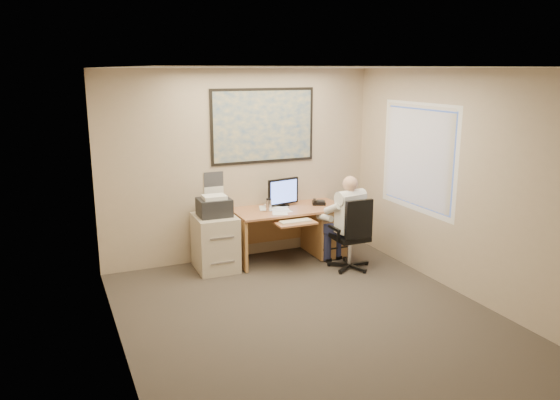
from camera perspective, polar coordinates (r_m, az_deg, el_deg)
name	(u,v)px	position (r m, az deg, el deg)	size (l,w,h in m)	color
room_shell	(311,199)	(5.76, 3.25, 0.09)	(4.00, 4.50, 2.70)	#37302A
desk	(309,226)	(8.04, 3.05, -2.71)	(1.60, 0.97, 1.15)	#AE714A
world_map	(263,126)	(7.82, -1.76, 7.75)	(1.56, 0.03, 1.06)	#1E4C93
wall_calendar	(214,187)	(7.71, -6.92, 1.40)	(0.28, 0.01, 0.42)	white
window_blinds	(418,158)	(7.43, 14.20, 4.31)	(0.06, 1.40, 1.30)	beige
filing_cabinet	(215,237)	(7.51, -6.79, -3.91)	(0.56, 0.66, 1.04)	#C0B29B
office_chair	(351,248)	(7.56, 7.47, -5.03)	(0.61, 0.61, 1.01)	black
person	(349,222)	(7.52, 7.25, -2.34)	(0.54, 0.77, 1.29)	white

